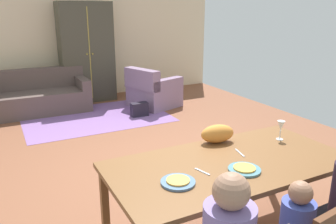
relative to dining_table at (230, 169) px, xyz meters
name	(u,v)px	position (x,y,z in m)	size (l,w,h in m)	color
ground_plane	(136,149)	(0.08, 2.28, -0.71)	(6.65, 6.77, 0.02)	brown
back_wall	(76,37)	(0.08, 5.72, 0.65)	(6.65, 0.10, 2.70)	beige
dining_table	(230,169)	(0.00, 0.00, 0.00)	(1.99, 0.99, 0.76)	brown
plate_near_man	(178,182)	(-0.55, -0.12, 0.07)	(0.25, 0.25, 0.02)	#507398
pizza_near_man	(178,180)	(-0.55, -0.12, 0.09)	(0.17, 0.17, 0.01)	gold
plate_near_child	(244,170)	(0.00, -0.18, 0.07)	(0.25, 0.25, 0.02)	teal
pizza_near_child	(244,168)	(0.00, -0.18, 0.09)	(0.17, 0.17, 0.01)	gold
wine_glass	(281,126)	(0.72, 0.18, 0.20)	(0.07, 0.07, 0.19)	silver
fork	(202,172)	(-0.30, -0.05, 0.07)	(0.02, 0.15, 0.01)	silver
knife	(240,153)	(0.18, 0.10, 0.07)	(0.01, 0.17, 0.01)	silver
cat	(217,134)	(0.15, 0.40, 0.15)	(0.32, 0.16, 0.17)	orange
area_rug	(96,117)	(-0.04, 3.99, -0.69)	(2.60, 1.80, 0.01)	#855D9D
couch	(36,97)	(-0.98, 4.85, -0.39)	(1.99, 0.86, 0.82)	brown
armchair	(153,92)	(1.22, 4.18, -0.38)	(1.09, 1.08, 0.82)	gray
armoire	(86,52)	(0.19, 5.33, 0.35)	(1.10, 0.59, 2.10)	#434031
handbag	(139,109)	(0.72, 3.69, -0.57)	(0.32, 0.16, 0.26)	black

